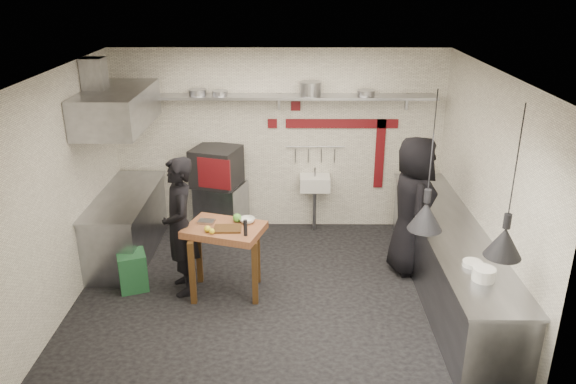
{
  "coord_description": "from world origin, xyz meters",
  "views": [
    {
      "loc": [
        0.19,
        -6.19,
        3.81
      ],
      "look_at": [
        0.15,
        0.3,
        1.27
      ],
      "focal_mm": 35.0,
      "sensor_mm": 36.0,
      "label": 1
    }
  ],
  "objects_px": {
    "combi_oven": "(216,167)",
    "green_bin": "(133,271)",
    "oven_stand": "(222,208)",
    "prep_table": "(226,260)",
    "chef_left": "(180,227)",
    "chef_right": "(413,206)"
  },
  "relations": [
    {
      "from": "chef_left",
      "to": "chef_right",
      "type": "xyz_separation_m",
      "value": [
        2.98,
        0.55,
        0.05
      ]
    },
    {
      "from": "combi_oven",
      "to": "chef_left",
      "type": "bearing_deg",
      "value": -80.45
    },
    {
      "from": "prep_table",
      "to": "chef_left",
      "type": "relative_size",
      "value": 0.52
    },
    {
      "from": "combi_oven",
      "to": "oven_stand",
      "type": "bearing_deg",
      "value": 53.21
    },
    {
      "from": "combi_oven",
      "to": "prep_table",
      "type": "xyz_separation_m",
      "value": [
        0.31,
        -1.76,
        -0.63
      ]
    },
    {
      "from": "oven_stand",
      "to": "green_bin",
      "type": "distance_m",
      "value": 1.96
    },
    {
      "from": "oven_stand",
      "to": "prep_table",
      "type": "bearing_deg",
      "value": -63.8
    },
    {
      "from": "prep_table",
      "to": "chef_right",
      "type": "bearing_deg",
      "value": 31.39
    },
    {
      "from": "oven_stand",
      "to": "prep_table",
      "type": "distance_m",
      "value": 1.81
    },
    {
      "from": "green_bin",
      "to": "chef_right",
      "type": "xyz_separation_m",
      "value": [
        3.64,
        0.53,
        0.69
      ]
    },
    {
      "from": "oven_stand",
      "to": "combi_oven",
      "type": "bearing_deg",
      "value": -126.79
    },
    {
      "from": "green_bin",
      "to": "prep_table",
      "type": "xyz_separation_m",
      "value": [
        1.21,
        -0.08,
        0.21
      ]
    },
    {
      "from": "combi_oven",
      "to": "green_bin",
      "type": "distance_m",
      "value": 2.08
    },
    {
      "from": "green_bin",
      "to": "chef_left",
      "type": "relative_size",
      "value": 0.28
    },
    {
      "from": "combi_oven",
      "to": "prep_table",
      "type": "bearing_deg",
      "value": -62.29
    },
    {
      "from": "green_bin",
      "to": "chef_right",
      "type": "bearing_deg",
      "value": 8.24
    },
    {
      "from": "prep_table",
      "to": "green_bin",
      "type": "bearing_deg",
      "value": -166.63
    },
    {
      "from": "chef_left",
      "to": "combi_oven",
      "type": "bearing_deg",
      "value": 153.2
    },
    {
      "from": "combi_oven",
      "to": "green_bin",
      "type": "xyz_separation_m",
      "value": [
        -0.9,
        -1.68,
        -0.84
      ]
    },
    {
      "from": "combi_oven",
      "to": "green_bin",
      "type": "relative_size",
      "value": 1.31
    },
    {
      "from": "prep_table",
      "to": "chef_left",
      "type": "xyz_separation_m",
      "value": [
        -0.55,
        0.06,
        0.43
      ]
    },
    {
      "from": "oven_stand",
      "to": "combi_oven",
      "type": "xyz_separation_m",
      "value": [
        -0.04,
        -0.03,
        0.69
      ]
    }
  ]
}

